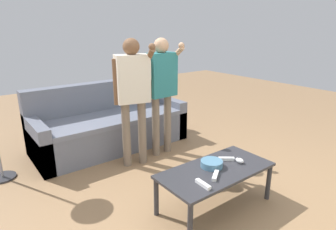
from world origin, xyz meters
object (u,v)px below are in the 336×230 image
object	(u,v)px
player_right	(162,83)
game_remote_wand_near	(203,184)
coffee_table	(216,174)
game_remote_nunchuk	(240,160)
couch	(109,125)
game_remote_wand_spare	(215,176)
player_center	(133,88)
game_remote_wand_far	(226,159)
snack_bowl	(212,164)

from	to	relation	value
player_right	game_remote_wand_near	distance (m)	1.62
coffee_table	player_right	xyz separation A→B (m)	(0.32, 1.27, 0.60)
coffee_table	game_remote_nunchuk	xyz separation A→B (m)	(0.27, -0.05, 0.07)
couch	game_remote_wand_spare	size ratio (longest dim) A/B	13.46
player_center	game_remote_wand_far	xyz separation A→B (m)	(0.34, -1.14, -0.54)
coffee_table	player_right	bearing A→B (deg)	76.04
coffee_table	game_remote_wand_near	distance (m)	0.33
game_remote_wand_far	player_center	bearing A→B (deg)	106.82
player_right	game_remote_wand_spare	bearing A→B (deg)	-107.34
player_right	game_remote_wand_far	world-z (taller)	player_right
couch	game_remote_nunchuk	xyz separation A→B (m)	(0.39, -1.98, 0.12)
couch	game_remote_wand_near	distance (m)	2.08
coffee_table	game_remote_wand_spare	bearing A→B (deg)	-138.56
game_remote_wand_far	game_remote_wand_spare	xyz separation A→B (m)	(-0.32, -0.16, -0.00)
game_remote_wand_far	player_right	bearing A→B (deg)	84.96
couch	game_remote_wand_near	world-z (taller)	couch
snack_bowl	game_remote_wand_spare	world-z (taller)	snack_bowl
player_right	game_remote_wand_spare	world-z (taller)	player_right
game_remote_wand_near	game_remote_wand_spare	size ratio (longest dim) A/B	1.06
couch	snack_bowl	xyz separation A→B (m)	(0.12, -1.88, 0.12)
couch	coffee_table	world-z (taller)	couch
coffee_table	game_remote_wand_spare	world-z (taller)	game_remote_wand_spare
player_right	game_remote_wand_spare	size ratio (longest dim) A/B	9.75
snack_bowl	game_remote_wand_far	bearing A→B (deg)	1.90
game_remote_nunchuk	game_remote_wand_spare	xyz separation A→B (m)	(-0.38, -0.05, -0.01)
game_remote_nunchuk	player_center	size ratio (longest dim) A/B	0.06
player_right	game_remote_wand_far	bearing A→B (deg)	-95.04
game_remote_nunchuk	game_remote_wand_spare	distance (m)	0.38
game_remote_nunchuk	player_right	world-z (taller)	player_right
game_remote_nunchuk	player_center	xyz separation A→B (m)	(-0.40, 1.25, 0.53)
player_center	game_remote_wand_spare	world-z (taller)	player_center
couch	coffee_table	distance (m)	1.94
player_right	game_remote_wand_far	size ratio (longest dim) A/B	10.60
couch	coffee_table	xyz separation A→B (m)	(0.12, -1.93, 0.05)
player_center	game_remote_wand_near	bearing A→B (deg)	-96.65
player_center	game_remote_wand_near	xyz separation A→B (m)	(-0.16, -1.34, -0.54)
game_remote_nunchuk	snack_bowl	bearing A→B (deg)	158.63
player_center	game_remote_wand_near	world-z (taller)	player_center
snack_bowl	game_remote_wand_near	bearing A→B (deg)	-146.66
couch	game_remote_wand_far	distance (m)	1.90
player_right	game_remote_wand_spare	distance (m)	1.53
snack_bowl	player_right	distance (m)	1.35
game_remote_nunchuk	game_remote_wand_spare	bearing A→B (deg)	-172.21
game_remote_wand_near	game_remote_wand_spare	world-z (taller)	same
coffee_table	snack_bowl	xyz separation A→B (m)	(0.00, 0.06, 0.08)
snack_bowl	game_remote_wand_spare	distance (m)	0.19
game_remote_wand_spare	coffee_table	bearing A→B (deg)	41.44
snack_bowl	game_remote_wand_spare	bearing A→B (deg)	-125.76
player_center	game_remote_wand_far	size ratio (longest dim) A/B	10.67
player_right	game_remote_wand_far	distance (m)	1.32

